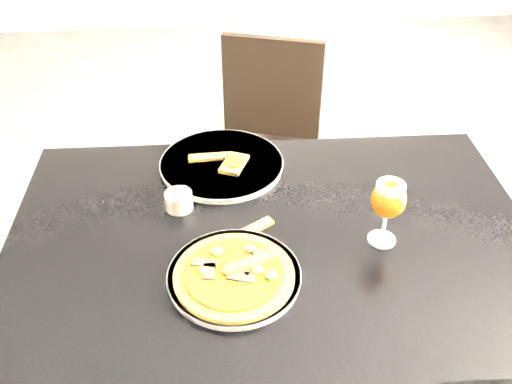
{
  "coord_description": "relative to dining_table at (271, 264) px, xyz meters",
  "views": [
    {
      "loc": [
        -0.08,
        -1.18,
        1.62
      ],
      "look_at": [
        0.02,
        -0.16,
        0.83
      ],
      "focal_mm": 40.0,
      "sensor_mm": 36.0,
      "label": 1
    }
  ],
  "objects": [
    {
      "name": "plate_main",
      "position": [
        -0.09,
        -0.13,
        0.1
      ],
      "size": [
        0.32,
        0.32,
        0.01
      ],
      "primitive_type": "cylinder",
      "rotation": [
        0.0,
        0.0,
        0.17
      ],
      "color": "silver",
      "rests_on": "dining_table"
    },
    {
      "name": "plate_second",
      "position": [
        -0.1,
        0.28,
        0.1
      ],
      "size": [
        0.39,
        0.39,
        0.02
      ],
      "primitive_type": "cylinder",
      "rotation": [
        0.0,
        0.0,
        0.24
      ],
      "color": "silver",
      "rests_on": "dining_table"
    },
    {
      "name": "dining_table",
      "position": [
        0.0,
        0.0,
        0.0
      ],
      "size": [
        1.22,
        0.83,
        0.75
      ],
      "rotation": [
        0.0,
        0.0,
        -0.02
      ],
      "color": "black",
      "rests_on": "ground"
    },
    {
      "name": "pizza",
      "position": [
        -0.09,
        -0.14,
        0.11
      ],
      "size": [
        0.25,
        0.25,
        0.03
      ],
      "rotation": [
        0.0,
        0.0,
        0.07
      ],
      "color": "olive",
      "rests_on": "plate_main"
    },
    {
      "name": "chair_far",
      "position": [
        0.07,
        0.81,
        -0.2
      ],
      "size": [
        0.49,
        0.49,
        0.84
      ],
      "rotation": [
        0.0,
        0.0,
        -0.31
      ],
      "color": "black",
      "rests_on": "ground"
    },
    {
      "name": "sauce_cup",
      "position": [
        -0.21,
        0.12,
        0.11
      ],
      "size": [
        0.07,
        0.07,
        0.04
      ],
      "color": "silver",
      "rests_on": "dining_table"
    },
    {
      "name": "ground",
      "position": [
        -0.05,
        0.22,
        -0.66
      ],
      "size": [
        6.0,
        6.0,
        0.0
      ],
      "primitive_type": "plane",
      "color": "#4D4D50",
      "rests_on": "ground"
    },
    {
      "name": "crust_scraps",
      "position": [
        -0.09,
        0.28,
        0.11
      ],
      "size": [
        0.16,
        0.1,
        0.01
      ],
      "rotation": [
        0.0,
        0.0,
        0.46
      ],
      "color": "olive",
      "rests_on": "plate_second"
    },
    {
      "name": "loose_crust",
      "position": [
        -0.04,
        0.02,
        0.09
      ],
      "size": [
        0.1,
        0.08,
        0.01
      ],
      "primitive_type": "cube",
      "rotation": [
        0.0,
        0.0,
        0.56
      ],
      "color": "olive",
      "rests_on": "dining_table"
    },
    {
      "name": "beer_glass",
      "position": [
        0.24,
        -0.04,
        0.21
      ],
      "size": [
        0.08,
        0.08,
        0.16
      ],
      "color": "silver",
      "rests_on": "dining_table"
    }
  ]
}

